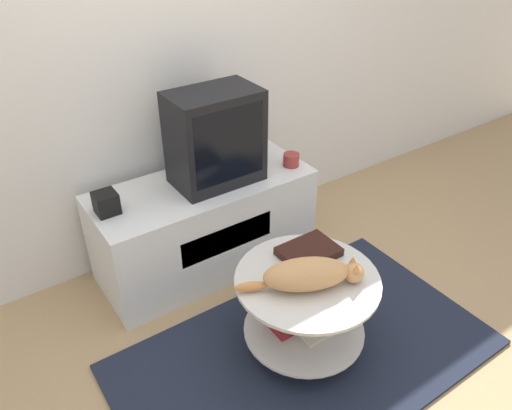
# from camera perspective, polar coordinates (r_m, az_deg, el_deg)

# --- Properties ---
(ground_plane) EXTENTS (12.00, 12.00, 0.00)m
(ground_plane) POSITION_cam_1_polar(r_m,az_deg,el_deg) (2.66, 5.69, -16.74)
(ground_plane) COLOR tan
(wall_back) EXTENTS (8.00, 0.05, 2.60)m
(wall_back) POSITION_cam_1_polar(r_m,az_deg,el_deg) (2.90, -9.87, 18.09)
(wall_back) COLOR silver
(wall_back) RESTS_ON ground_plane
(rug) EXTENTS (1.86, 1.08, 0.02)m
(rug) POSITION_cam_1_polar(r_m,az_deg,el_deg) (2.65, 5.70, -16.60)
(rug) COLOR #1E2333
(rug) RESTS_ON ground_plane
(tv_stand) EXTENTS (1.29, 0.53, 0.58)m
(tv_stand) POSITION_cam_1_polar(r_m,az_deg,el_deg) (3.02, -5.86, -2.26)
(tv_stand) COLOR silver
(tv_stand) RESTS_ON ground_plane
(tv) EXTENTS (0.49, 0.31, 0.53)m
(tv) POSITION_cam_1_polar(r_m,az_deg,el_deg) (2.76, -4.68, 7.66)
(tv) COLOR black
(tv) RESTS_ON tv_stand
(speaker) EXTENTS (0.12, 0.12, 0.12)m
(speaker) POSITION_cam_1_polar(r_m,az_deg,el_deg) (2.67, -16.76, 0.22)
(speaker) COLOR black
(speaker) RESTS_ON tv_stand
(mug) EXTENTS (0.10, 0.10, 0.08)m
(mug) POSITION_cam_1_polar(r_m,az_deg,el_deg) (3.02, 4.04, 5.18)
(mug) COLOR #99332D
(mug) RESTS_ON tv_stand
(coffee_table) EXTENTS (0.68, 0.68, 0.45)m
(coffee_table) POSITION_cam_1_polar(r_m,az_deg,el_deg) (2.47, 5.59, -11.27)
(coffee_table) COLOR #B2B2B7
(coffee_table) RESTS_ON rug
(dvd_box) EXTENTS (0.28, 0.21, 0.04)m
(dvd_box) POSITION_cam_1_polar(r_m,az_deg,el_deg) (2.47, 6.04, -5.32)
(dvd_box) COLOR black
(dvd_box) RESTS_ON coffee_table
(cat) EXTENTS (0.56, 0.33, 0.14)m
(cat) POSITION_cam_1_polar(r_m,az_deg,el_deg) (2.27, 6.07, -7.88)
(cat) COLOR tan
(cat) RESTS_ON coffee_table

